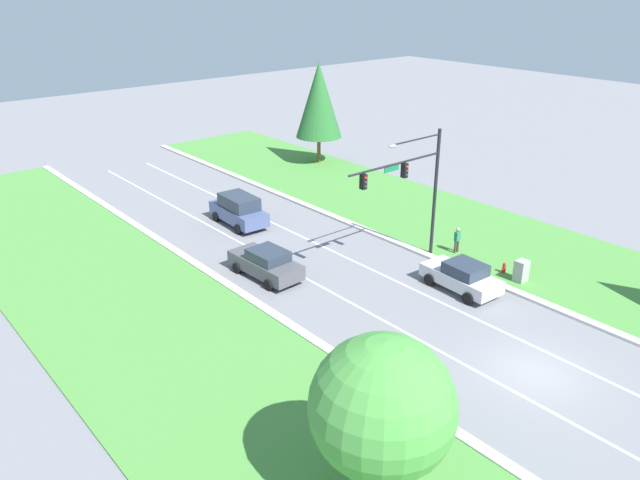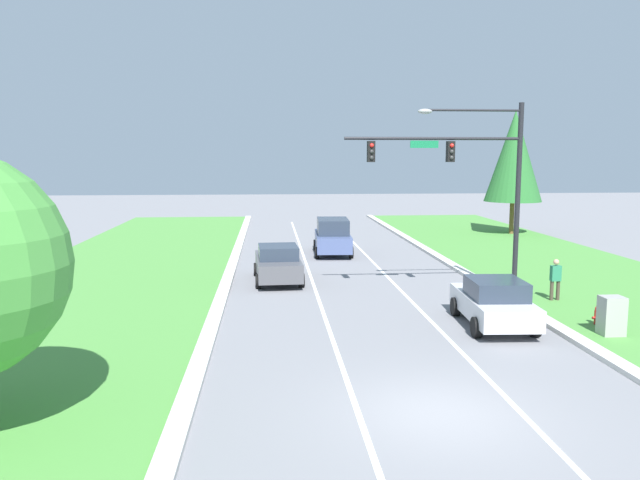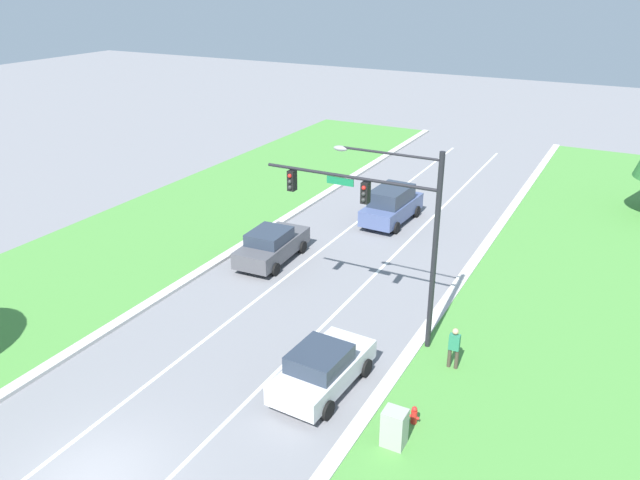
{
  "view_description": "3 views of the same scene",
  "coord_description": "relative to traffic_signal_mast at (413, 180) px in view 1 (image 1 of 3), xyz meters",
  "views": [
    {
      "loc": [
        -21.34,
        -11.04,
        15.62
      ],
      "look_at": [
        0.1,
        14.32,
        1.47
      ],
      "focal_mm": 35.0,
      "sensor_mm": 36.0,
      "label": 1
    },
    {
      "loc": [
        -3.71,
        -12.88,
        5.64
      ],
      "look_at": [
        -1.54,
        13.69,
        2.04
      ],
      "focal_mm": 35.0,
      "sensor_mm": 36.0,
      "label": 2
    },
    {
      "loc": [
        11.93,
        -8.91,
        13.15
      ],
      "look_at": [
        -0.23,
        14.08,
        2.04
      ],
      "focal_mm": 35.0,
      "sensor_mm": 36.0,
      "label": 3
    }
  ],
  "objects": [
    {
      "name": "ground_plane",
      "position": [
        -4.07,
        -10.96,
        -5.11
      ],
      "size": [
        160.0,
        160.0,
        0.0
      ],
      "primitive_type": "plane",
      "color": "slate"
    },
    {
      "name": "curb_strip_right",
      "position": [
        1.58,
        -10.96,
        -5.04
      ],
      "size": [
        0.5,
        90.0,
        0.15
      ],
      "color": "beige",
      "rests_on": "ground_plane"
    },
    {
      "name": "curb_strip_left",
      "position": [
        -9.72,
        -10.96,
        -5.04
      ],
      "size": [
        0.5,
        90.0,
        0.15
      ],
      "color": "beige",
      "rests_on": "ground_plane"
    },
    {
      "name": "lane_stripe_inner_left",
      "position": [
        -5.87,
        -10.96,
        -5.11
      ],
      "size": [
        0.14,
        81.0,
        0.01
      ],
      "color": "white",
      "rests_on": "ground_plane"
    },
    {
      "name": "lane_stripe_inner_right",
      "position": [
        -2.27,
        -10.96,
        -5.11
      ],
      "size": [
        0.14,
        81.0,
        0.01
      ],
      "color": "white",
      "rests_on": "ground_plane"
    },
    {
      "name": "traffic_signal_mast",
      "position": [
        0.0,
        0.0,
        0.0
      ],
      "size": [
        7.0,
        0.41,
        7.69
      ],
      "color": "black",
      "rests_on": "ground_plane"
    },
    {
      "name": "slate_blue_suv",
      "position": [
        -4.16,
        11.61,
        -4.06
      ],
      "size": [
        2.29,
        4.85,
        2.07
      ],
      "rotation": [
        0.0,
        0.0,
        -0.05
      ],
      "color": "#475684",
      "rests_on": "ground_plane"
    },
    {
      "name": "silver_sedan",
      "position": [
        -0.37,
        -4.12,
        -4.29
      ],
      "size": [
        2.26,
        4.46,
        1.63
      ],
      "rotation": [
        0.0,
        0.0,
        -0.05
      ],
      "color": "silver",
      "rests_on": "ground_plane"
    },
    {
      "name": "graphite_sedan",
      "position": [
        -7.43,
        3.93,
        -4.27
      ],
      "size": [
        2.26,
        4.72,
        1.68
      ],
      "rotation": [
        0.0,
        0.0,
        0.05
      ],
      "color": "#4C4C51",
      "rests_on": "ground_plane"
    },
    {
      "name": "utility_cabinet",
      "position": [
        2.86,
        -5.66,
        -4.46
      ],
      "size": [
        0.7,
        0.6,
        1.3
      ],
      "color": "#9E9E99",
      "rests_on": "ground_plane"
    },
    {
      "name": "pedestrian",
      "position": [
        3.24,
        -0.94,
        -4.17
      ],
      "size": [
        0.4,
        0.24,
        1.69
      ],
      "rotation": [
        0.0,
        0.0,
        3.2
      ],
      "color": "#42382D",
      "rests_on": "ground_plane"
    },
    {
      "name": "fire_hydrant",
      "position": [
        3.06,
        -4.46,
        -4.77
      ],
      "size": [
        0.34,
        0.2,
        0.7
      ],
      "color": "red",
      "rests_on": "ground_plane"
    },
    {
      "name": "oak_near_left_tree",
      "position": [
        -14.0,
        -11.44,
        -1.59
      ],
      "size": [
        4.6,
        4.6,
        5.82
      ],
      "color": "brown",
      "rests_on": "ground_plane"
    },
    {
      "name": "conifer_far_right_tree",
      "position": [
        9.63,
        19.61,
        0.52
      ],
      "size": [
        4.03,
        4.03,
        8.87
      ],
      "color": "brown",
      "rests_on": "ground_plane"
    }
  ]
}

